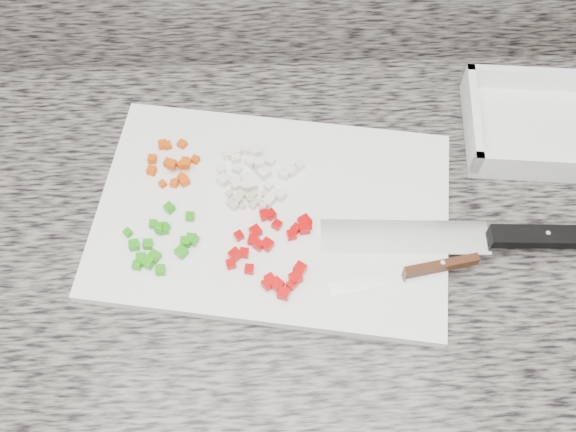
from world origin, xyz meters
name	(u,v)px	position (x,y,z in m)	size (l,w,h in m)	color
cabinet	(266,339)	(0.00, 1.44, 0.43)	(3.92, 0.62, 0.86)	white
countertop	(256,232)	(0.00, 1.44, 0.88)	(3.96, 0.64, 0.04)	#67635B
cutting_board	(273,214)	(0.02, 1.45, 0.91)	(0.47, 0.31, 0.02)	white
carrot_pile	(173,165)	(-0.11, 1.53, 0.92)	(0.07, 0.08, 0.02)	#CF4804
onion_pile	(252,170)	(0.00, 1.51, 0.92)	(0.12, 0.10, 0.02)	white
green_pepper_pile	(163,242)	(-0.12, 1.41, 0.92)	(0.10, 0.10, 0.02)	#21970D
red_pepper_pile	(275,251)	(0.02, 1.39, 0.92)	(0.11, 0.13, 0.01)	#BE0202
garlic_pile	(244,199)	(-0.01, 1.47, 0.92)	(0.06, 0.04, 0.01)	beige
chef_knife	(497,237)	(0.31, 1.40, 0.92)	(0.36, 0.06, 0.02)	white
paring_knife	(422,270)	(0.21, 1.35, 0.92)	(0.19, 0.05, 0.02)	white
tray	(548,127)	(0.43, 1.58, 0.92)	(0.25, 0.19, 0.05)	white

